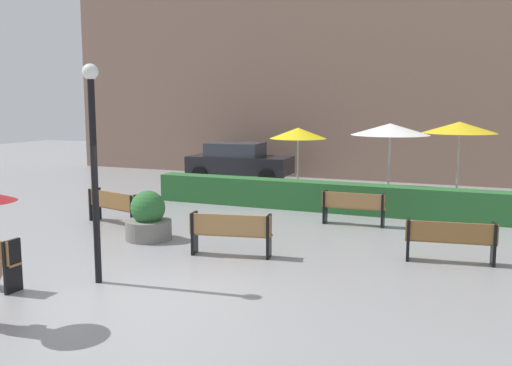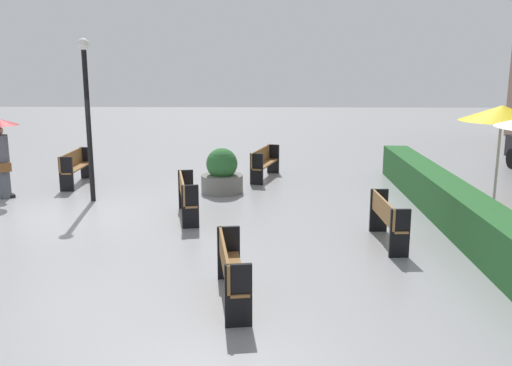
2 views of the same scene
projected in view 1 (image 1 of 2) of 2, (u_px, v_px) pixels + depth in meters
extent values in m
plane|color=gray|center=(155.00, 296.00, 9.53)|extent=(60.00, 60.00, 0.00)
cube|color=#9E7242|center=(231.00, 234.00, 12.01)|extent=(1.75, 0.59, 0.04)
cube|color=#9E7242|center=(230.00, 225.00, 11.83)|extent=(1.71, 0.39, 0.44)
cube|color=black|center=(194.00, 233.00, 12.15)|extent=(0.13, 0.35, 0.91)
cube|color=black|center=(269.00, 236.00, 11.83)|extent=(0.13, 0.35, 0.91)
cube|color=#9E7242|center=(354.00, 208.00, 15.01)|extent=(1.66, 0.33, 0.04)
cube|color=#9E7242|center=(353.00, 200.00, 14.85)|extent=(1.65, 0.12, 0.39)
cube|color=black|center=(325.00, 207.00, 15.26)|extent=(0.08, 0.35, 0.88)
cube|color=black|center=(383.00, 211.00, 14.74)|extent=(0.08, 0.35, 0.88)
cube|color=black|center=(12.00, 266.00, 9.68)|extent=(0.06, 0.37, 0.92)
cube|color=olive|center=(116.00, 208.00, 15.14)|extent=(1.87, 0.76, 0.04)
cube|color=olive|center=(111.00, 200.00, 14.98)|extent=(1.81, 0.54, 0.43)
cube|color=black|center=(95.00, 204.00, 15.66)|extent=(0.16, 0.37, 0.88)
cube|color=black|center=(136.00, 212.00, 14.58)|extent=(0.16, 0.37, 0.88)
cube|color=olive|center=(450.00, 241.00, 11.51)|extent=(1.78, 0.51, 0.04)
cube|color=olive|center=(451.00, 232.00, 11.33)|extent=(1.75, 0.30, 0.40)
cube|color=black|center=(408.00, 239.00, 11.69)|extent=(0.11, 0.36, 0.86)
cube|color=black|center=(494.00, 244.00, 11.28)|extent=(0.11, 0.36, 0.86)
cylinder|color=slate|center=(149.00, 230.00, 13.44)|extent=(1.09, 1.09, 0.46)
sphere|color=#2D6B33|center=(148.00, 208.00, 13.37)|extent=(0.82, 0.82, 0.82)
cylinder|color=black|center=(95.00, 183.00, 10.02)|extent=(0.12, 0.12, 3.63)
sphere|color=white|center=(90.00, 72.00, 9.74)|extent=(0.28, 0.28, 0.28)
cylinder|color=silver|center=(298.00, 167.00, 18.60)|extent=(0.06, 0.06, 2.22)
cone|color=yellow|center=(298.00, 133.00, 18.45)|extent=(1.86, 1.86, 0.35)
cylinder|color=silver|center=(389.00, 169.00, 17.37)|extent=(0.06, 0.06, 2.41)
cone|color=white|center=(390.00, 129.00, 17.20)|extent=(2.38, 2.38, 0.35)
cylinder|color=silver|center=(458.00, 167.00, 17.63)|extent=(0.06, 0.06, 2.45)
cone|color=yellow|center=(460.00, 127.00, 17.46)|extent=(2.24, 2.24, 0.35)
cube|color=#28602D|center=(324.00, 197.00, 16.94)|extent=(10.93, 0.70, 0.86)
cube|color=#846656|center=(365.00, 69.00, 23.47)|extent=(28.00, 1.20, 9.16)
cube|color=black|center=(240.00, 165.00, 23.36)|extent=(4.32, 2.06, 0.70)
cube|color=#333842|center=(235.00, 149.00, 23.34)|extent=(2.32, 1.77, 0.55)
cylinder|color=black|center=(279.00, 172.00, 23.79)|extent=(0.65, 0.27, 0.64)
cylinder|color=black|center=(267.00, 177.00, 22.15)|extent=(0.65, 0.27, 0.64)
cylinder|color=black|center=(216.00, 169.00, 24.68)|extent=(0.65, 0.27, 0.64)
cylinder|color=black|center=(200.00, 174.00, 23.04)|extent=(0.65, 0.27, 0.64)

